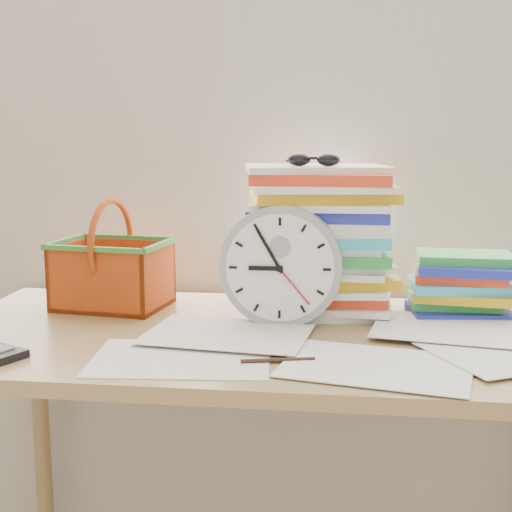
# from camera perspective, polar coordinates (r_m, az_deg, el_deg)

# --- Properties ---
(curtain) EXTENTS (2.40, 0.01, 2.50)m
(curtain) POSITION_cam_1_polar(r_m,az_deg,el_deg) (1.83, 2.34, 14.13)
(curtain) COLOR beige
(curtain) RESTS_ON room_shell
(desk) EXTENTS (1.40, 0.70, 0.75)m
(desk) POSITION_cam_1_polar(r_m,az_deg,el_deg) (1.52, 0.94, -8.81)
(desk) COLOR olive
(desk) RESTS_ON ground
(paper_stack) EXTENTS (0.36, 0.31, 0.34)m
(paper_stack) POSITION_cam_1_polar(r_m,az_deg,el_deg) (1.66, 5.14, 1.37)
(paper_stack) COLOR white
(paper_stack) RESTS_ON desk
(clock) EXTENTS (0.26, 0.05, 0.26)m
(clock) POSITION_cam_1_polar(r_m,az_deg,el_deg) (1.53, 2.01, -0.79)
(clock) COLOR #96989B
(clock) RESTS_ON desk
(sunglasses) EXTENTS (0.14, 0.12, 0.03)m
(sunglasses) POSITION_cam_1_polar(r_m,az_deg,el_deg) (1.60, 4.64, 7.70)
(sunglasses) COLOR black
(sunglasses) RESTS_ON paper_stack
(book_stack) EXTENTS (0.24, 0.19, 0.14)m
(book_stack) POSITION_cam_1_polar(r_m,az_deg,el_deg) (1.69, 15.97, -2.22)
(book_stack) COLOR white
(book_stack) RESTS_ON desk
(basket) EXTENTS (0.28, 0.23, 0.26)m
(basket) POSITION_cam_1_polar(r_m,az_deg,el_deg) (1.72, -11.44, 0.13)
(basket) COLOR #C84A13
(basket) RESTS_ON desk
(pen) EXTENTS (0.13, 0.04, 0.01)m
(pen) POSITION_cam_1_polar(r_m,az_deg,el_deg) (1.31, 1.76, -8.35)
(pen) COLOR black
(pen) RESTS_ON desk
(scattered_papers) EXTENTS (1.26, 0.42, 0.02)m
(scattered_papers) POSITION_cam_1_polar(r_m,az_deg,el_deg) (1.50, 0.95, -5.88)
(scattered_papers) COLOR white
(scattered_papers) RESTS_ON desk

